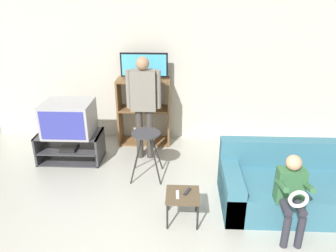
{
  "coord_description": "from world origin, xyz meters",
  "views": [
    {
      "loc": [
        0.21,
        -2.03,
        2.61
      ],
      "look_at": [
        0.04,
        1.93,
        0.9
      ],
      "focal_mm": 35.0,
      "sensor_mm": 36.0,
      "label": 1
    }
  ],
  "objects_px": {
    "tv_stand": "(71,147)",
    "television_flat": "(144,67)",
    "remote_control_black": "(187,191)",
    "person_seated_child": "(292,191)",
    "television_main": "(69,118)",
    "media_shelf": "(144,111)",
    "couch": "(296,187)",
    "person_standing_adult": "(144,99)",
    "remote_control_white": "(178,195)",
    "snack_table": "(183,198)",
    "folding_stool": "(146,140)"
  },
  "relations": [
    {
      "from": "television_flat",
      "to": "person_seated_child",
      "type": "relative_size",
      "value": 0.82
    },
    {
      "from": "folding_stool",
      "to": "couch",
      "type": "bearing_deg",
      "value": -16.51
    },
    {
      "from": "television_flat",
      "to": "snack_table",
      "type": "relative_size",
      "value": 1.99
    },
    {
      "from": "tv_stand",
      "to": "remote_control_black",
      "type": "height_order",
      "value": "tv_stand"
    },
    {
      "from": "television_flat",
      "to": "folding_stool",
      "type": "xyz_separation_m",
      "value": [
        0.13,
        -1.15,
        -0.78
      ]
    },
    {
      "from": "folding_stool",
      "to": "person_seated_child",
      "type": "distance_m",
      "value": 2.04
    },
    {
      "from": "remote_control_white",
      "to": "snack_table",
      "type": "bearing_deg",
      "value": 15.57
    },
    {
      "from": "media_shelf",
      "to": "remote_control_black",
      "type": "relative_size",
      "value": 8.07
    },
    {
      "from": "media_shelf",
      "to": "snack_table",
      "type": "bearing_deg",
      "value": -72.11
    },
    {
      "from": "couch",
      "to": "remote_control_white",
      "type": "bearing_deg",
      "value": -165.15
    },
    {
      "from": "tv_stand",
      "to": "folding_stool",
      "type": "bearing_deg",
      "value": -19.43
    },
    {
      "from": "television_flat",
      "to": "folding_stool",
      "type": "bearing_deg",
      "value": -83.37
    },
    {
      "from": "remote_control_white",
      "to": "person_standing_adult",
      "type": "bearing_deg",
      "value": 107.6
    },
    {
      "from": "television_main",
      "to": "media_shelf",
      "type": "relative_size",
      "value": 0.63
    },
    {
      "from": "media_shelf",
      "to": "couch",
      "type": "relative_size",
      "value": 0.62
    },
    {
      "from": "television_flat",
      "to": "remote_control_white",
      "type": "xyz_separation_m",
      "value": [
        0.6,
        -2.13,
        -1.0
      ]
    },
    {
      "from": "person_standing_adult",
      "to": "person_seated_child",
      "type": "distance_m",
      "value": 2.52
    },
    {
      "from": "television_flat",
      "to": "folding_stool",
      "type": "relative_size",
      "value": 1.1
    },
    {
      "from": "folding_stool",
      "to": "remote_control_black",
      "type": "distance_m",
      "value": 1.1
    },
    {
      "from": "television_main",
      "to": "person_standing_adult",
      "type": "bearing_deg",
      "value": 7.23
    },
    {
      "from": "remote_control_white",
      "to": "person_standing_adult",
      "type": "distance_m",
      "value": 1.78
    },
    {
      "from": "remote_control_white",
      "to": "couch",
      "type": "relative_size",
      "value": 0.08
    },
    {
      "from": "tv_stand",
      "to": "media_shelf",
      "type": "xyz_separation_m",
      "value": [
        1.11,
        0.69,
        0.36
      ]
    },
    {
      "from": "television_main",
      "to": "remote_control_white",
      "type": "height_order",
      "value": "television_main"
    },
    {
      "from": "media_shelf",
      "to": "person_seated_child",
      "type": "relative_size",
      "value": 1.22
    },
    {
      "from": "person_seated_child",
      "to": "television_flat",
      "type": "bearing_deg",
      "value": 128.72
    },
    {
      "from": "television_main",
      "to": "remote_control_black",
      "type": "distance_m",
      "value": 2.29
    },
    {
      "from": "remote_control_black",
      "to": "person_seated_child",
      "type": "height_order",
      "value": "person_seated_child"
    },
    {
      "from": "remote_control_white",
      "to": "person_seated_child",
      "type": "distance_m",
      "value": 1.26
    },
    {
      "from": "remote_control_white",
      "to": "couch",
      "type": "height_order",
      "value": "couch"
    },
    {
      "from": "snack_table",
      "to": "remote_control_white",
      "type": "xyz_separation_m",
      "value": [
        -0.06,
        -0.02,
        0.06
      ]
    },
    {
      "from": "tv_stand",
      "to": "person_seated_child",
      "type": "height_order",
      "value": "person_seated_child"
    },
    {
      "from": "snack_table",
      "to": "person_standing_adult",
      "type": "bearing_deg",
      "value": 111.67
    },
    {
      "from": "folding_stool",
      "to": "person_standing_adult",
      "type": "height_order",
      "value": "person_standing_adult"
    },
    {
      "from": "television_main",
      "to": "television_flat",
      "type": "xyz_separation_m",
      "value": [
        1.11,
        0.71,
        0.65
      ]
    },
    {
      "from": "media_shelf",
      "to": "couch",
      "type": "distance_m",
      "value": 2.75
    },
    {
      "from": "television_main",
      "to": "person_standing_adult",
      "type": "xyz_separation_m",
      "value": [
        1.15,
        0.15,
        0.28
      ]
    },
    {
      "from": "remote_control_white",
      "to": "person_seated_child",
      "type": "relative_size",
      "value": 0.15
    },
    {
      "from": "couch",
      "to": "person_standing_adult",
      "type": "distance_m",
      "value": 2.48
    },
    {
      "from": "folding_stool",
      "to": "remote_control_black",
      "type": "xyz_separation_m",
      "value": [
        0.58,
        -0.91,
        -0.22
      ]
    },
    {
      "from": "couch",
      "to": "media_shelf",
      "type": "bearing_deg",
      "value": 140.87
    },
    {
      "from": "folding_stool",
      "to": "person_seated_child",
      "type": "bearing_deg",
      "value": -33.72
    },
    {
      "from": "remote_control_black",
      "to": "person_standing_adult",
      "type": "bearing_deg",
      "value": 139.8
    },
    {
      "from": "media_shelf",
      "to": "person_seated_child",
      "type": "height_order",
      "value": "media_shelf"
    },
    {
      "from": "tv_stand",
      "to": "television_flat",
      "type": "height_order",
      "value": "television_flat"
    },
    {
      "from": "couch",
      "to": "person_standing_adult",
      "type": "xyz_separation_m",
      "value": [
        -2.05,
        1.17,
        0.75
      ]
    },
    {
      "from": "folding_stool",
      "to": "snack_table",
      "type": "distance_m",
      "value": 1.13
    },
    {
      "from": "snack_table",
      "to": "television_main",
      "type": "bearing_deg",
      "value": 141.6
    },
    {
      "from": "folding_stool",
      "to": "person_seated_child",
      "type": "relative_size",
      "value": 0.74
    },
    {
      "from": "person_standing_adult",
      "to": "snack_table",
      "type": "bearing_deg",
      "value": -68.33
    }
  ]
}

